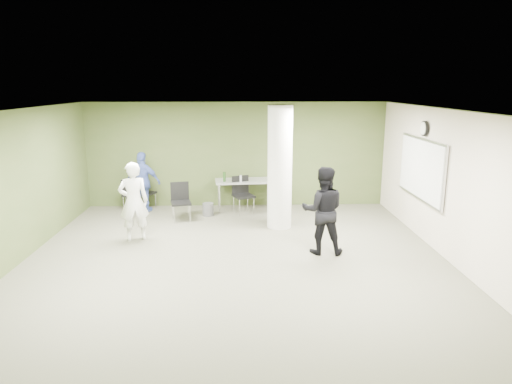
{
  "coord_description": "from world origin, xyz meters",
  "views": [
    {
      "loc": [
        0.11,
        -8.17,
        3.22
      ],
      "look_at": [
        0.42,
        1.0,
        1.07
      ],
      "focal_mm": 32.0,
      "sensor_mm": 36.0,
      "label": 1
    }
  ],
  "objects_px": {
    "folding_table": "(247,182)",
    "man_blue": "(143,182)",
    "chair_back_left": "(130,192)",
    "man_black": "(323,210)",
    "woman_white": "(134,202)"
  },
  "relations": [
    {
      "from": "folding_table",
      "to": "man_blue",
      "type": "xyz_separation_m",
      "value": [
        -2.68,
        -0.14,
        0.04
      ]
    },
    {
      "from": "folding_table",
      "to": "chair_back_left",
      "type": "xyz_separation_m",
      "value": [
        -3.07,
        0.03,
        -0.26
      ]
    },
    {
      "from": "folding_table",
      "to": "man_black",
      "type": "distance_m",
      "value": 3.56
    },
    {
      "from": "folding_table",
      "to": "man_blue",
      "type": "relative_size",
      "value": 1.11
    },
    {
      "from": "woman_white",
      "to": "man_blue",
      "type": "relative_size",
      "value": 1.07
    },
    {
      "from": "folding_table",
      "to": "woman_white",
      "type": "distance_m",
      "value": 3.38
    },
    {
      "from": "folding_table",
      "to": "woman_white",
      "type": "height_order",
      "value": "woman_white"
    },
    {
      "from": "chair_back_left",
      "to": "folding_table",
      "type": "bearing_deg",
      "value": 176.56
    },
    {
      "from": "woman_white",
      "to": "man_blue",
      "type": "bearing_deg",
      "value": -101.14
    },
    {
      "from": "chair_back_left",
      "to": "man_black",
      "type": "relative_size",
      "value": 0.49
    },
    {
      "from": "folding_table",
      "to": "chair_back_left",
      "type": "distance_m",
      "value": 3.08
    },
    {
      "from": "folding_table",
      "to": "man_black",
      "type": "xyz_separation_m",
      "value": [
        1.42,
        -3.26,
        0.11
      ]
    },
    {
      "from": "chair_back_left",
      "to": "man_blue",
      "type": "bearing_deg",
      "value": 153.1
    },
    {
      "from": "woman_white",
      "to": "man_black",
      "type": "distance_m",
      "value": 3.94
    },
    {
      "from": "man_black",
      "to": "man_blue",
      "type": "height_order",
      "value": "man_black"
    }
  ]
}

